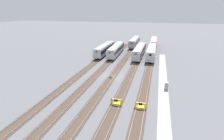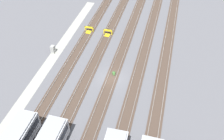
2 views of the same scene
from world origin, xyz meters
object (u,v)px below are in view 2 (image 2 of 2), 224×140
Objects in this scene: bumper_stop_nearest_track at (89,30)px; bumper_stop_near_inner_track at (108,33)px; weed_clump at (114,73)px; electrical_cabinet at (53,49)px.

bumper_stop_nearest_track and bumper_stop_near_inner_track have the same top height.
bumper_stop_nearest_track is 15.05m from weed_clump.
weed_clump is at bearing 35.49° from bumper_stop_nearest_track.
bumper_stop_near_inner_track is at bearing -159.96° from weed_clump.
bumper_stop_nearest_track reaches higher than weed_clump.
bumper_stop_nearest_track is at bearing -91.89° from bumper_stop_near_inner_track.
electrical_cabinet is (8.83, -8.79, 0.29)m from bumper_stop_near_inner_track.
electrical_cabinet is at bearing -44.86° from bumper_stop_near_inner_track.
electrical_cabinet is 1.74× the size of weed_clump.
electrical_cabinet reaches higher than bumper_stop_near_inner_track.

